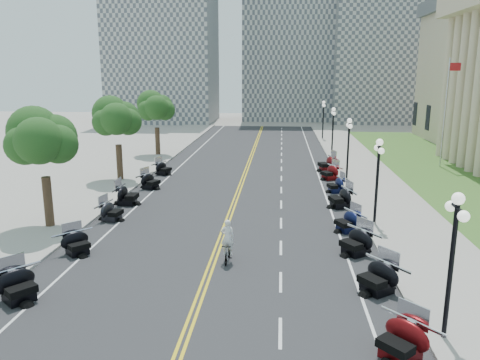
{
  "coord_description": "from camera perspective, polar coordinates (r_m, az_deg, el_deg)",
  "views": [
    {
      "loc": [
        3.09,
        -22.49,
        8.71
      ],
      "look_at": [
        0.54,
        6.5,
        2.0
      ],
      "focal_mm": 35.0,
      "sensor_mm": 36.0,
      "label": 1
    }
  ],
  "objects": [
    {
      "name": "road",
      "position": [
        33.77,
        -0.39,
        -1.95
      ],
      "size": [
        16.0,
        90.0,
        0.01
      ],
      "primitive_type": "cube",
      "color": "#333335",
      "rests_on": "ground"
    },
    {
      "name": "motorcycle_n_7",
      "position": [
        31.4,
        12.18,
        -2.05
      ],
      "size": [
        2.57,
        2.57,
        1.45
      ],
      "primitive_type": null,
      "rotation": [
        0.0,
        0.0,
        -1.28
      ],
      "color": "black",
      "rests_on": "road"
    },
    {
      "name": "lane_dash_6",
      "position": [
        24.11,
        5.0,
        -8.21
      ],
      "size": [
        0.12,
        2.0,
        0.0
      ],
      "primitive_type": "cube",
      "color": "white",
      "rests_on": "road"
    },
    {
      "name": "motorcycle_n_6",
      "position": [
        26.85,
        12.97,
        -4.84
      ],
      "size": [
        2.48,
        2.48,
        1.29
      ],
      "primitive_type": null,
      "rotation": [
        0.0,
        0.0,
        -1.1
      ],
      "color": "black",
      "rests_on": "road"
    },
    {
      "name": "lane_dash_8",
      "position": [
        31.7,
        5.04,
        -2.99
      ],
      "size": [
        0.12,
        2.0,
        0.0
      ],
      "primitive_type": "cube",
      "color": "white",
      "rests_on": "road"
    },
    {
      "name": "street_lamp_2",
      "position": [
        27.74,
        16.36,
        -0.27
      ],
      "size": [
        0.5,
        1.2,
        4.9
      ],
      "primitive_type": null,
      "color": "black",
      "rests_on": "sidewalk_north"
    },
    {
      "name": "edge_line_south",
      "position": [
        34.94,
        -10.9,
        -1.67
      ],
      "size": [
        0.12,
        90.0,
        0.0
      ],
      "primitive_type": "cube",
      "color": "white",
      "rests_on": "road"
    },
    {
      "name": "motorcycle_n_5",
      "position": [
        23.66,
        13.95,
        -7.22
      ],
      "size": [
        2.77,
        2.77,
        1.39
      ],
      "primitive_type": null,
      "rotation": [
        0.0,
        0.0,
        -0.94
      ],
      "color": "black",
      "rests_on": "road"
    },
    {
      "name": "street_lamp_3",
      "position": [
        39.36,
        13.04,
        3.72
      ],
      "size": [
        0.5,
        1.2,
        4.9
      ],
      "primitive_type": null,
      "color": "black",
      "rests_on": "sidewalk_north"
    },
    {
      "name": "lane_dash_16",
      "position": [
        63.09,
        5.1,
        5.01
      ],
      "size": [
        0.12,
        2.0,
        0.0
      ],
      "primitive_type": "cube",
      "color": "white",
      "rests_on": "road"
    },
    {
      "name": "motorcycle_n_8",
      "position": [
        35.37,
        11.62,
        -0.51
      ],
      "size": [
        2.17,
        2.17,
        1.23
      ],
      "primitive_type": null,
      "rotation": [
        0.0,
        0.0,
        -1.3
      ],
      "color": "black",
      "rests_on": "road"
    },
    {
      "name": "lane_dash_13",
      "position": [
        51.23,
        5.08,
        3.16
      ],
      "size": [
        0.12,
        2.0,
        0.0
      ],
      "primitive_type": "cube",
      "color": "white",
      "rests_on": "road"
    },
    {
      "name": "lane_dash_19",
      "position": [
        74.99,
        5.11,
        6.28
      ],
      "size": [
        0.12,
        2.0,
        0.0
      ],
      "primitive_type": "cube",
      "color": "white",
      "rests_on": "road"
    },
    {
      "name": "lane_dash_15",
      "position": [
        59.13,
        5.09,
        4.48
      ],
      "size": [
        0.12,
        2.0,
        0.0
      ],
      "primitive_type": "cube",
      "color": "white",
      "rests_on": "road"
    },
    {
      "name": "street_lamp_1",
      "position": [
        16.66,
        24.31,
        -9.74
      ],
      "size": [
        0.5,
        1.2,
        4.9
      ],
      "primitive_type": null,
      "color": "black",
      "rests_on": "sidewalk_north"
    },
    {
      "name": "centerline_yellow_b",
      "position": [
        33.76,
        -0.19,
        -1.94
      ],
      "size": [
        0.12,
        90.0,
        0.0
      ],
      "primitive_type": "cube",
      "color": "yellow",
      "rests_on": "road"
    },
    {
      "name": "bicycle",
      "position": [
        22.18,
        -1.52,
        -8.81
      ],
      "size": [
        0.5,
        1.6,
        0.95
      ],
      "primitive_type": "imported",
      "rotation": [
        0.0,
        0.0,
        -0.04
      ],
      "color": "#A51414",
      "rests_on": "road"
    },
    {
      "name": "street_lamp_5",
      "position": [
        63.03,
        10.1,
        7.23
      ],
      "size": [
        0.5,
        1.2,
        4.9
      ],
      "primitive_type": null,
      "color": "black",
      "rests_on": "sidewalk_north"
    },
    {
      "name": "distant_block_a",
      "position": [
        87.18,
        -9.33,
        15.64
      ],
      "size": [
        18.0,
        14.0,
        26.0
      ],
      "primitive_type": "cube",
      "color": "gray",
      "rests_on": "ground"
    },
    {
      "name": "lane_dash_7",
      "position": [
        27.88,
        5.03,
        -5.24
      ],
      "size": [
        0.12,
        2.0,
        0.0
      ],
      "primitive_type": "cube",
      "color": "white",
      "rests_on": "road"
    },
    {
      "name": "motorcycle_n_3",
      "position": [
        16.05,
        19.08,
        -17.8
      ],
      "size": [
        2.76,
        2.76,
        1.37
      ],
      "primitive_type": null,
      "rotation": [
        0.0,
        0.0,
        -0.82
      ],
      "color": "#590A0C",
      "rests_on": "road"
    },
    {
      "name": "street_lamp_4",
      "position": [
        51.15,
        11.23,
        5.88
      ],
      "size": [
        0.5,
        1.2,
        4.9
      ],
      "primitive_type": null,
      "color": "black",
      "rests_on": "sidewalk_north"
    },
    {
      "name": "flagpole",
      "position": [
        47.07,
        23.69,
        7.39
      ],
      "size": [
        1.1,
        0.2,
        10.0
      ],
      "primitive_type": null,
      "color": "silver",
      "rests_on": "ground"
    },
    {
      "name": "lane_dash_4",
      "position": [
        16.9,
        4.93,
        -18.05
      ],
      "size": [
        0.12,
        2.0,
        0.0
      ],
      "primitive_type": "cube",
      "color": "white",
      "rests_on": "road"
    },
    {
      "name": "motorcycle_n_9",
      "position": [
        39.48,
        10.88,
        1.01
      ],
      "size": [
        2.61,
        2.61,
        1.35
      ],
      "primitive_type": null,
      "rotation": [
        0.0,
        0.0,
        -1.09
      ],
      "color": "#590A0C",
      "rests_on": "road"
    },
    {
      "name": "distant_block_c",
      "position": [
        89.54,
        17.75,
        13.86
      ],
      "size": [
        20.0,
        14.0,
        22.0
      ],
      "primitive_type": "cube",
      "color": "gray",
      "rests_on": "ground"
    },
    {
      "name": "lane_dash_11",
      "position": [
        43.37,
        5.07,
        1.37
      ],
      "size": [
        0.12,
        2.0,
        0.0
      ],
      "primitive_type": "cube",
      "color": "white",
      "rests_on": "road"
    },
    {
      "name": "centerline_yellow_a",
      "position": [
        33.78,
        -0.59,
        -1.93
      ],
      "size": [
        0.12,
        90.0,
        0.0
      ],
      "primitive_type": "cube",
      "color": "yellow",
      "rests_on": "road"
    },
    {
      "name": "motorcycle_s_9",
      "position": [
        41.16,
        -9.31,
        1.48
      ],
      "size": [
        2.34,
        2.34,
        1.24
      ],
      "primitive_type": null,
      "rotation": [
        0.0,
        0.0,
        1.15
      ],
      "color": "black",
      "rests_on": "road"
    },
    {
      "name": "motorcycle_n_4",
      "position": [
        20.02,
        16.43,
        -11.16
      ],
      "size": [
        2.8,
        2.8,
        1.4
      ],
      "primitive_type": null,
      "rotation": [
        0.0,
        0.0,
        -0.93
      ],
      "color": "black",
      "rests_on": "road"
    },
    {
      "name": "tree_4",
      "position": [
        50.38,
        -10.16,
        8.28
      ],
      "size": [
        4.8,
        4.8,
        9.2
      ],
      "primitive_type": null,
      "color": "#235619",
      "rests_on": "sidewalk_south"
    },
    {
      "name": "edge_line_north",
      "position": [
        33.79,
        10.48,
        -2.15
      ],
      "size": [
        0.12,
        90.0,
        0.0
      ],
      "primitive_type": "cube",
      "color": "white",
      "rests_on": "road"
    },
    {
      "name": "cyclist_rider",
      "position": [
        21.72,
        -1.55,
        -5.52
      ],
      "size": [
        0.63,
        0.42,
        1.73
      ],
      "primitive_type": "imported",
      "rotation": [
        0.0,
        0.0,
        3.14
      ],
      "color": "white",
      "rests_on": "bicycle"
    },
    {
      "name": "sidewalk_south",
      "position": [
        36.26,
        -17.15,
        -1.38
      ],
      "size": [
        5.0,
        90.0,
        0.15
      ],
      "primitive_type": "cube",
      "color": "#9E9991",
      "rests_on": "ground"
    },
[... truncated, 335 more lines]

